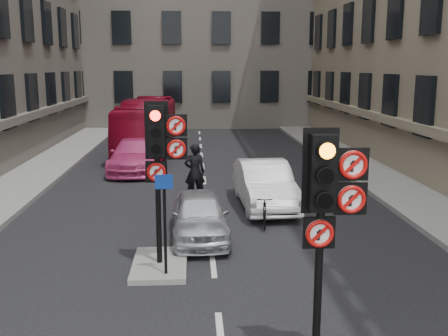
{
  "coord_description": "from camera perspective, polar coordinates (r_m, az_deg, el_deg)",
  "views": [
    {
      "loc": [
        -0.42,
        -6.16,
        4.44
      ],
      "look_at": [
        0.14,
        3.22,
        2.6
      ],
      "focal_mm": 42.0,
      "sensor_mm": 36.0,
      "label": 1
    }
  ],
  "objects": [
    {
      "name": "car_silver",
      "position": [
        13.71,
        -2.69,
        -5.15
      ],
      "size": [
        1.56,
        3.64,
        1.23
      ],
      "primitive_type": "imported",
      "rotation": [
        0.0,
        0.0,
        0.03
      ],
      "color": "#B0B2B8",
      "rests_on": "ground"
    },
    {
      "name": "bus_red",
      "position": [
        27.69,
        -8.32,
        4.61
      ],
      "size": [
        2.57,
        9.99,
        2.77
      ],
      "primitive_type": "imported",
      "rotation": [
        0.0,
        0.0,
        -0.03
      ],
      "color": "maroon",
      "rests_on": "ground"
    },
    {
      "name": "motorcycle",
      "position": [
        14.84,
        4.38,
        -4.55
      ],
      "size": [
        0.55,
        1.53,
        0.9
      ],
      "primitive_type": "imported",
      "rotation": [
        0.0,
        0.0,
        -0.09
      ],
      "color": "black",
      "rests_on": "ground"
    },
    {
      "name": "centre_island",
      "position": [
        12.01,
        -7.01,
        -10.39
      ],
      "size": [
        1.2,
        2.0,
        0.12
      ],
      "primitive_type": "cube",
      "color": "gray",
      "rests_on": "ground"
    },
    {
      "name": "pavement_right",
      "position": [
        20.17,
        18.9,
        -2.02
      ],
      "size": [
        3.0,
        50.0,
        0.16
      ],
      "primitive_type": "cube",
      "color": "gray",
      "rests_on": "ground"
    },
    {
      "name": "signal_far",
      "position": [
        11.31,
        -6.89,
        2.16
      ],
      "size": [
        0.91,
        0.4,
        3.58
      ],
      "color": "black",
      "rests_on": "centre_island"
    },
    {
      "name": "motorcyclist",
      "position": [
        17.44,
        -3.2,
        -0.44
      ],
      "size": [
        0.77,
        0.57,
        1.93
      ],
      "primitive_type": "imported",
      "rotation": [
        0.0,
        0.0,
        3.31
      ],
      "color": "black",
      "rests_on": "ground"
    },
    {
      "name": "signal_near",
      "position": [
        7.63,
        11.18,
        -3.21
      ],
      "size": [
        0.91,
        0.4,
        3.58
      ],
      "color": "black",
      "rests_on": "ground"
    },
    {
      "name": "car_white",
      "position": [
        16.74,
        4.44,
        -1.8
      ],
      "size": [
        1.71,
        4.44,
        1.44
      ],
      "primitive_type": "imported",
      "rotation": [
        0.0,
        0.0,
        0.04
      ],
      "color": "white",
      "rests_on": "ground"
    },
    {
      "name": "car_pink",
      "position": [
        22.7,
        -9.62,
        1.42
      ],
      "size": [
        2.04,
        4.83,
        1.39
      ],
      "primitive_type": "imported",
      "rotation": [
        0.0,
        0.0,
        -0.02
      ],
      "color": "#CE3C7E",
      "rests_on": "ground"
    },
    {
      "name": "info_sign",
      "position": [
        10.9,
        -6.49,
        -4.61
      ],
      "size": [
        0.37,
        0.11,
        2.15
      ],
      "rotation": [
        0.0,
        0.0,
        0.03
      ],
      "color": "black",
      "rests_on": "centre_island"
    }
  ]
}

